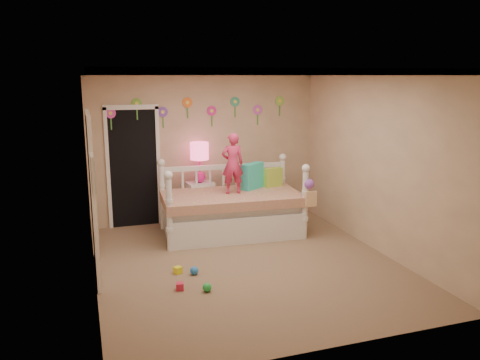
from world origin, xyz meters
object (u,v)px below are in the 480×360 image
object	(u,v)px
table_lamp	(199,156)
daybed	(231,197)
child	(233,164)
nightstand	(200,203)

from	to	relation	value
table_lamp	daybed	bearing A→B (deg)	-64.48
child	table_lamp	xyz separation A→B (m)	(-0.36, 0.73, 0.03)
child	table_lamp	world-z (taller)	child
table_lamp	nightstand	bearing A→B (deg)	180.00
nightstand	table_lamp	distance (m)	0.83
daybed	table_lamp	size ratio (longest dim) A/B	3.23
child	nightstand	bearing A→B (deg)	-59.20
nightstand	child	bearing A→B (deg)	-70.56
child	table_lamp	size ratio (longest dim) A/B	1.40
daybed	table_lamp	world-z (taller)	table_lamp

